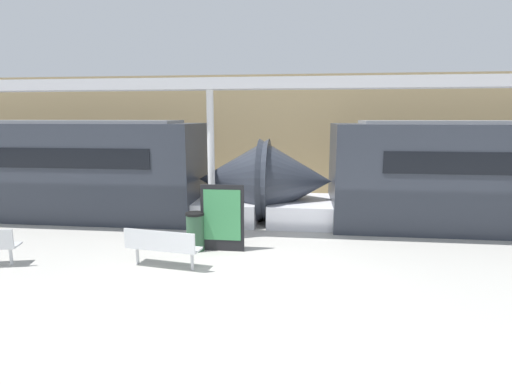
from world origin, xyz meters
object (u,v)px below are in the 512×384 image
trash_bin (195,231)px  poster_board (222,218)px  support_column_near (211,168)px  bench_near (162,245)px  train_right (26,170)px

trash_bin → poster_board: (0.68, 0.05, 0.36)m
trash_bin → poster_board: bearing=4.0°
trash_bin → support_column_near: support_column_near is taller
trash_bin → bench_near: bearing=-107.7°
trash_bin → support_column_near: size_ratio=0.24×
train_right → bench_near: train_right is taller
poster_board → bench_near: bearing=-129.5°
train_right → poster_board: 8.13m
bench_near → support_column_near: (0.65, 2.12, 1.46)m
bench_near → poster_board: 1.74m
train_right → trash_bin: (6.79, -3.18, -1.03)m
trash_bin → support_column_near: bearing=74.1°
train_right → trash_bin: train_right is taller
train_right → trash_bin: bearing=-25.1°
bench_near → support_column_near: 2.65m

